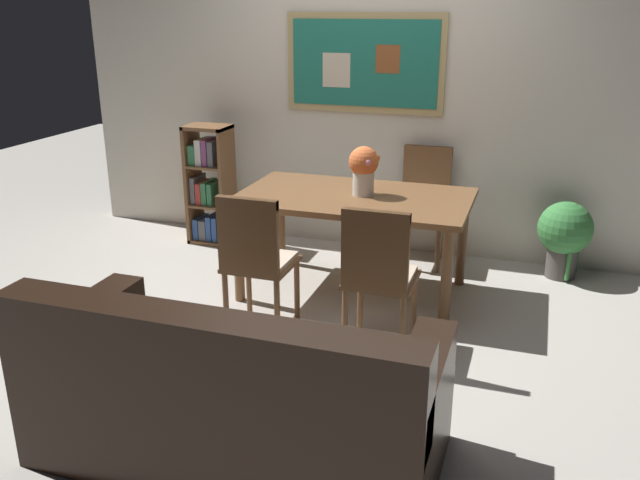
% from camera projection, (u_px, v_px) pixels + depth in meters
% --- Properties ---
extents(ground_plane, '(12.00, 12.00, 0.00)m').
position_uv_depth(ground_plane, '(313.00, 319.00, 4.40)').
color(ground_plane, '#B7B2A8').
extents(wall_back_with_painting, '(5.20, 0.14, 2.60)m').
position_uv_depth(wall_back_with_painting, '(376.00, 90.00, 5.36)').
color(wall_back_with_painting, silver).
rests_on(wall_back_with_painting, ground_plane).
extents(dining_table, '(1.58, 0.94, 0.72)m').
position_uv_depth(dining_table, '(354.00, 207.00, 4.61)').
color(dining_table, brown).
rests_on(dining_table, ground_plane).
extents(dining_chair_far_right, '(0.40, 0.41, 0.91)m').
position_uv_depth(dining_chair_far_right, '(424.00, 195.00, 5.26)').
color(dining_chair_far_right, brown).
rests_on(dining_chair_far_right, ground_plane).
extents(dining_chair_near_right, '(0.40, 0.41, 0.91)m').
position_uv_depth(dining_chair_near_right, '(379.00, 268.00, 3.80)').
color(dining_chair_near_right, brown).
rests_on(dining_chair_near_right, ground_plane).
extents(dining_chair_near_left, '(0.40, 0.41, 0.91)m').
position_uv_depth(dining_chair_near_left, '(256.00, 253.00, 4.03)').
color(dining_chair_near_left, brown).
rests_on(dining_chair_near_left, ground_plane).
extents(leather_couch, '(1.80, 0.84, 0.84)m').
position_uv_depth(leather_couch, '(232.00, 400.00, 2.94)').
color(leather_couch, black).
rests_on(leather_couch, ground_plane).
extents(bookshelf, '(0.36, 0.28, 1.01)m').
position_uv_depth(bookshelf, '(209.00, 188.00, 5.69)').
color(bookshelf, brown).
rests_on(bookshelf, ground_plane).
extents(potted_ivy, '(0.40, 0.40, 0.59)m').
position_uv_depth(potted_ivy, '(565.00, 234.00, 4.97)').
color(potted_ivy, '#4C4742').
rests_on(potted_ivy, ground_plane).
extents(flower_vase, '(0.21, 0.21, 0.34)m').
position_uv_depth(flower_vase, '(364.00, 167.00, 4.52)').
color(flower_vase, beige).
rests_on(flower_vase, dining_table).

